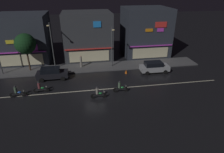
% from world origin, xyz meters
% --- Properties ---
extents(ground_plane, '(140.00, 140.00, 0.00)m').
position_xyz_m(ground_plane, '(0.00, 0.00, 0.00)').
color(ground_plane, black).
extents(lane_divider_stripe, '(33.69, 0.16, 0.01)m').
position_xyz_m(lane_divider_stripe, '(0.00, 0.00, 0.01)').
color(lane_divider_stripe, beige).
rests_on(lane_divider_stripe, ground).
extents(sidewalk_far, '(35.46, 3.65, 0.14)m').
position_xyz_m(sidewalk_far, '(0.00, 7.29, 0.07)').
color(sidewalk_far, '#4C4C4F').
rests_on(sidewalk_far, ground).
extents(storefront_left_block, '(7.97, 7.51, 8.48)m').
position_xyz_m(storefront_left_block, '(10.64, 12.80, 4.23)').
color(storefront_left_block, '#2D333D').
rests_on(storefront_left_block, ground).
extents(storefront_center_block, '(8.04, 7.82, 7.84)m').
position_xyz_m(storefront_center_block, '(-10.64, 12.95, 3.92)').
color(storefront_center_block, '#2D333D').
rests_on(storefront_center_block, ground).
extents(storefront_right_block, '(8.23, 6.84, 7.99)m').
position_xyz_m(storefront_right_block, '(0.00, 12.46, 3.99)').
color(storefront_right_block, '#383A3F').
rests_on(storefront_right_block, ground).
extents(streetlamp_mid, '(0.44, 1.64, 7.05)m').
position_xyz_m(streetlamp_mid, '(-5.53, 7.65, 4.30)').
color(streetlamp_mid, '#47494C').
rests_on(streetlamp_mid, sidewalk_far).
extents(streetlamp_east, '(0.44, 1.64, 6.28)m').
position_xyz_m(streetlamp_east, '(3.48, 6.99, 3.90)').
color(streetlamp_east, '#47494C').
rests_on(streetlamp_east, sidewalk_far).
extents(pedestrian_on_sidewalk, '(0.32, 0.32, 1.90)m').
position_xyz_m(pedestrian_on_sidewalk, '(-1.43, 7.59, 1.04)').
color(pedestrian_on_sidewalk, gray).
rests_on(pedestrian_on_sidewalk, sidewalk_far).
extents(street_tree, '(3.01, 3.01, 5.70)m').
position_xyz_m(street_tree, '(-9.25, 7.56, 4.32)').
color(street_tree, '#473323').
rests_on(street_tree, sidewalk_far).
extents(parked_car_near_kerb, '(4.30, 1.98, 1.67)m').
position_xyz_m(parked_car_near_kerb, '(-5.57, 4.22, 0.87)').
color(parked_car_near_kerb, black).
rests_on(parked_car_near_kerb, ground).
extents(parked_car_trailing, '(4.30, 1.98, 1.67)m').
position_xyz_m(parked_car_trailing, '(9.45, 4.02, 0.87)').
color(parked_car_trailing, '#9EA0A5').
rests_on(parked_car_trailing, ground).
extents(motorcycle_lead, '(1.90, 0.60, 1.52)m').
position_xyz_m(motorcycle_lead, '(-9.12, -0.15, 0.63)').
color(motorcycle_lead, black).
rests_on(motorcycle_lead, ground).
extents(motorcycle_following, '(1.90, 0.60, 1.52)m').
position_xyz_m(motorcycle_following, '(-6.58, 0.50, 0.63)').
color(motorcycle_following, black).
rests_on(motorcycle_following, ground).
extents(motorcycle_opposite_lane, '(1.90, 0.60, 1.52)m').
position_xyz_m(motorcycle_opposite_lane, '(0.32, -1.97, 0.63)').
color(motorcycle_opposite_lane, black).
rests_on(motorcycle_opposite_lane, ground).
extents(motorcycle_trailing_far, '(1.90, 0.60, 1.52)m').
position_xyz_m(motorcycle_trailing_far, '(3.15, -1.01, 0.63)').
color(motorcycle_trailing_far, black).
rests_on(motorcycle_trailing_far, ground).
extents(traffic_cone, '(0.36, 0.36, 0.55)m').
position_xyz_m(traffic_cone, '(5.18, 4.29, 0.28)').
color(traffic_cone, orange).
rests_on(traffic_cone, ground).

